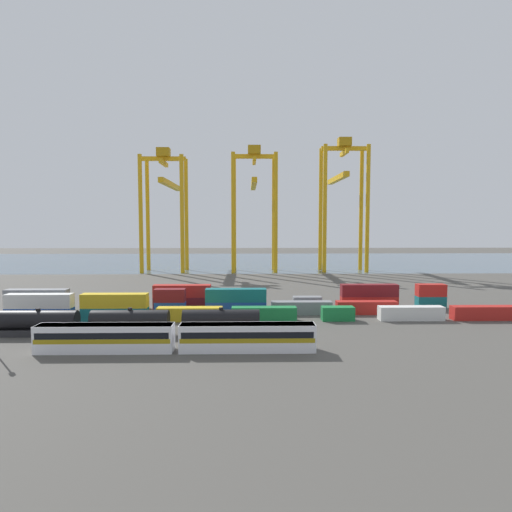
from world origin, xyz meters
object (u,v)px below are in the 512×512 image
(freight_tank_row, at_px, (130,322))
(gantry_crane_west, at_px, (166,197))
(shipping_container_12, at_px, (170,308))
(passenger_train, at_px, (177,336))
(shipping_container_26, at_px, (431,302))
(shipping_container_17, at_px, (366,307))
(gantry_crane_east, at_px, (342,192))
(shipping_container_9, at_px, (37,309))
(gantry_crane_central, at_px, (254,196))
(shipping_container_14, at_px, (236,308))
(shipping_container_4, at_px, (190,314))
(shipping_container_0, at_px, (40,315))

(freight_tank_row, distance_m, gantry_crane_west, 104.15)
(freight_tank_row, relative_size, gantry_crane_west, 0.90)
(freight_tank_row, bearing_deg, shipping_container_12, 76.94)
(passenger_train, xyz_separation_m, shipping_container_26, (49.47, 30.86, -0.84))
(shipping_container_17, xyz_separation_m, gantry_crane_east, (12.96, 82.82, 29.12))
(freight_tank_row, xyz_separation_m, shipping_container_12, (3.68, 15.87, -0.83))
(passenger_train, height_order, shipping_container_26, passenger_train)
(shipping_container_26, xyz_separation_m, gantry_crane_west, (-70.91, 78.35, 27.34))
(shipping_container_26, bearing_deg, shipping_container_9, -175.96)
(shipping_container_12, distance_m, gantry_crane_central, 89.74)
(shipping_container_14, relative_size, gantry_crane_west, 0.26)
(shipping_container_4, xyz_separation_m, gantry_crane_central, (13.45, 89.18, 27.62))
(shipping_container_0, height_order, gantry_crane_central, gantry_crane_central)
(freight_tank_row, relative_size, shipping_container_12, 6.97)
(freight_tank_row, bearing_deg, passenger_train, -45.72)
(gantry_crane_central, bearing_deg, shipping_container_14, -93.42)
(shipping_container_17, bearing_deg, shipping_container_0, -174.75)
(shipping_container_4, distance_m, shipping_container_9, 31.41)
(passenger_train, bearing_deg, shipping_container_9, 141.48)
(passenger_train, bearing_deg, shipping_container_12, 102.01)
(passenger_train, distance_m, shipping_container_17, 42.29)
(shipping_container_26, bearing_deg, freight_tank_row, -159.73)
(shipping_container_17, bearing_deg, gantry_crane_east, 81.11)
(passenger_train, bearing_deg, shipping_container_14, 72.82)
(shipping_container_14, bearing_deg, shipping_container_4, -145.91)
(passenger_train, height_order, gantry_crane_central, gantry_crane_central)
(shipping_container_12, bearing_deg, gantry_crane_central, 77.76)
(passenger_train, height_order, freight_tank_row, freight_tank_row)
(shipping_container_4, bearing_deg, passenger_train, -87.95)
(gantry_crane_central, bearing_deg, shipping_container_4, -98.58)
(shipping_container_0, height_order, shipping_container_14, same)
(shipping_container_14, xyz_separation_m, shipping_container_17, (26.23, 0.00, 0.00))
(shipping_container_9, distance_m, gantry_crane_central, 98.44)
(shipping_container_0, height_order, gantry_crane_west, gantry_crane_west)
(shipping_container_4, distance_m, shipping_container_26, 51.45)
(shipping_container_17, xyz_separation_m, gantry_crane_west, (-55.45, 84.08, 27.34))
(gantry_crane_central, distance_m, gantry_crane_east, 34.24)
(freight_tank_row, xyz_separation_m, shipping_container_4, (8.33, 10.14, -0.83))
(gantry_crane_west, relative_size, gantry_crane_central, 0.98)
(shipping_container_14, relative_size, shipping_container_26, 2.00)
(shipping_container_17, relative_size, gantry_crane_west, 0.26)
(shipping_container_0, bearing_deg, shipping_container_12, 13.96)
(shipping_container_26, distance_m, gantry_crane_east, 82.44)
(gantry_crane_central, xyz_separation_m, gantry_crane_east, (34.20, -0.63, 1.50))
(shipping_container_26, xyz_separation_m, gantry_crane_central, (-36.71, 77.72, 27.62))
(passenger_train, bearing_deg, gantry_crane_east, 66.49)
(freight_tank_row, xyz_separation_m, shipping_container_9, (-22.55, 15.87, -0.83))
(shipping_container_17, bearing_deg, gantry_crane_central, 104.28)
(shipping_container_9, distance_m, gantry_crane_west, 88.99)
(freight_tank_row, xyz_separation_m, shipping_container_14, (16.80, 15.87, -0.83))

